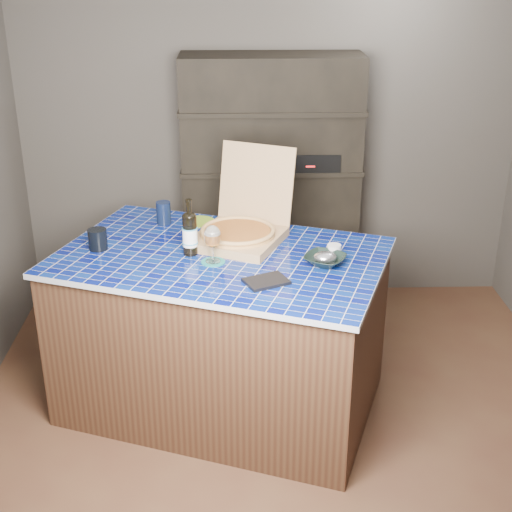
{
  "coord_description": "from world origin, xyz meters",
  "views": [
    {
      "loc": [
        -0.24,
        -3.19,
        2.46
      ],
      "look_at": [
        -0.15,
        0.0,
        1.05
      ],
      "focal_mm": 50.0,
      "sensor_mm": 36.0,
      "label": 1
    }
  ],
  "objects_px": {
    "wine_glass": "(212,237)",
    "kitchen_island": "(222,331)",
    "pizza_box": "(240,230)",
    "mead_bottle": "(190,233)",
    "dvd_case": "(266,281)",
    "bowl": "(325,260)"
  },
  "relations": [
    {
      "from": "wine_glass",
      "to": "kitchen_island",
      "type": "bearing_deg",
      "value": 70.01
    },
    {
      "from": "pizza_box",
      "to": "mead_bottle",
      "type": "height_order",
      "value": "pizza_box"
    },
    {
      "from": "mead_bottle",
      "to": "pizza_box",
      "type": "bearing_deg",
      "value": 32.94
    },
    {
      "from": "dvd_case",
      "to": "bowl",
      "type": "relative_size",
      "value": 1.0
    },
    {
      "from": "mead_bottle",
      "to": "bowl",
      "type": "relative_size",
      "value": 1.51
    },
    {
      "from": "bowl",
      "to": "wine_glass",
      "type": "bearing_deg",
      "value": 176.03
    },
    {
      "from": "mead_bottle",
      "to": "kitchen_island",
      "type": "bearing_deg",
      "value": -4.63
    },
    {
      "from": "wine_glass",
      "to": "bowl",
      "type": "bearing_deg",
      "value": -3.97
    },
    {
      "from": "dvd_case",
      "to": "mead_bottle",
      "type": "bearing_deg",
      "value": -157.73
    },
    {
      "from": "kitchen_island",
      "to": "wine_glass",
      "type": "relative_size",
      "value": 9.89
    },
    {
      "from": "wine_glass",
      "to": "dvd_case",
      "type": "height_order",
      "value": "wine_glass"
    },
    {
      "from": "kitchen_island",
      "to": "pizza_box",
      "type": "bearing_deg",
      "value": 80.35
    },
    {
      "from": "pizza_box",
      "to": "dvd_case",
      "type": "relative_size",
      "value": 3.31
    },
    {
      "from": "pizza_box",
      "to": "bowl",
      "type": "bearing_deg",
      "value": -12.58
    },
    {
      "from": "bowl",
      "to": "mead_bottle",
      "type": "bearing_deg",
      "value": 167.67
    },
    {
      "from": "pizza_box",
      "to": "bowl",
      "type": "height_order",
      "value": "pizza_box"
    },
    {
      "from": "pizza_box",
      "to": "dvd_case",
      "type": "distance_m",
      "value": 0.55
    },
    {
      "from": "pizza_box",
      "to": "wine_glass",
      "type": "distance_m",
      "value": 0.33
    },
    {
      "from": "wine_glass",
      "to": "dvd_case",
      "type": "distance_m",
      "value": 0.39
    },
    {
      "from": "kitchen_island",
      "to": "bowl",
      "type": "bearing_deg",
      "value": 5.7
    },
    {
      "from": "pizza_box",
      "to": "mead_bottle",
      "type": "distance_m",
      "value": 0.32
    },
    {
      "from": "pizza_box",
      "to": "mead_bottle",
      "type": "bearing_deg",
      "value": -122.91
    }
  ]
}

